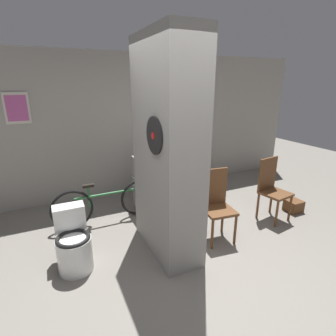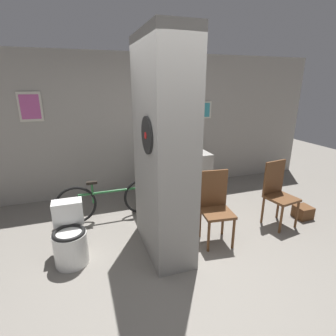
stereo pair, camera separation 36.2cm
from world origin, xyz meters
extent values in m
plane|color=slate|center=(0.00, 0.00, 0.00)|extent=(14.00, 14.00, 0.00)
cube|color=gray|center=(0.00, 2.63, 1.30)|extent=(8.00, 0.06, 2.60)
cube|color=beige|center=(-1.60, 2.58, 1.70)|extent=(0.36, 0.02, 0.48)
cube|color=#B24C8C|center=(-1.60, 2.57, 1.70)|extent=(0.30, 0.01, 0.39)
cube|color=beige|center=(1.50, 2.58, 1.55)|extent=(0.44, 0.02, 0.34)
cube|color=teal|center=(1.50, 2.57, 1.55)|extent=(0.36, 0.01, 0.28)
cube|color=gray|center=(0.03, 0.57, 1.30)|extent=(0.47, 1.13, 2.60)
cylinder|color=black|center=(-0.22, 0.34, 1.55)|extent=(0.03, 0.40, 0.40)
cylinder|color=red|center=(-0.23, 0.34, 1.55)|extent=(0.01, 0.07, 0.07)
cube|color=gray|center=(0.63, 1.73, 0.45)|extent=(1.25, 0.44, 0.91)
cylinder|color=silver|center=(-1.12, 0.60, 0.20)|extent=(0.39, 0.39, 0.40)
torus|color=black|center=(-1.12, 0.60, 0.41)|extent=(0.38, 0.38, 0.04)
cube|color=silver|center=(-1.12, 0.86, 0.55)|extent=(0.35, 0.20, 0.30)
cylinder|color=brown|center=(0.54, 0.27, 0.21)|extent=(0.04, 0.04, 0.43)
cylinder|color=brown|center=(0.88, 0.23, 0.21)|extent=(0.04, 0.04, 0.43)
cylinder|color=brown|center=(0.58, 0.61, 0.21)|extent=(0.04, 0.04, 0.43)
cylinder|color=brown|center=(0.92, 0.57, 0.21)|extent=(0.04, 0.04, 0.43)
cube|color=brown|center=(0.73, 0.42, 0.44)|extent=(0.44, 0.44, 0.04)
cube|color=brown|center=(0.75, 0.60, 0.72)|extent=(0.39, 0.08, 0.51)
cylinder|color=brown|center=(1.72, 0.32, 0.21)|extent=(0.04, 0.04, 0.43)
cylinder|color=brown|center=(2.05, 0.37, 0.21)|extent=(0.04, 0.04, 0.43)
cylinder|color=brown|center=(1.66, 0.66, 0.21)|extent=(0.04, 0.04, 0.43)
cylinder|color=brown|center=(2.00, 0.71, 0.21)|extent=(0.04, 0.04, 0.43)
cube|color=brown|center=(1.86, 0.51, 0.44)|extent=(0.45, 0.45, 0.04)
cube|color=brown|center=(1.83, 0.69, 0.72)|extent=(0.39, 0.09, 0.51)
torus|color=black|center=(-1.04, 1.56, 0.30)|extent=(0.61, 0.04, 0.61)
torus|color=black|center=(-0.01, 1.56, 0.30)|extent=(0.61, 0.04, 0.61)
cylinder|color=#266633|center=(-0.52, 1.56, 0.46)|extent=(0.95, 0.04, 0.04)
cylinder|color=#266633|center=(-0.78, 1.56, 0.46)|extent=(0.03, 0.03, 0.31)
cylinder|color=#266633|center=(-0.06, 1.56, 0.46)|extent=(0.03, 0.03, 0.28)
cube|color=black|center=(-0.78, 1.56, 0.64)|extent=(0.16, 0.06, 0.04)
cylinder|color=#262626|center=(-0.06, 1.56, 0.60)|extent=(0.03, 0.42, 0.03)
cylinder|color=silver|center=(0.77, 1.82, 0.99)|extent=(0.08, 0.08, 0.18)
cylinder|color=silver|center=(0.77, 1.82, 1.12)|extent=(0.03, 0.03, 0.08)
sphere|color=#333333|center=(0.77, 1.82, 1.17)|extent=(0.03, 0.03, 0.03)
cube|color=brown|center=(2.39, 0.57, 0.10)|extent=(0.24, 0.24, 0.20)
camera|label=1|loc=(-1.23, -2.16, 2.07)|focal=28.00mm
camera|label=2|loc=(-0.89, -2.29, 2.07)|focal=28.00mm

